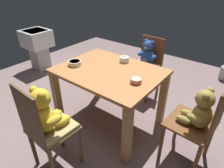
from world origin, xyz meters
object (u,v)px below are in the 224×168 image
Objects in this scene: teddy_chair_near_right at (200,116)px; porridge_bowl_terracotta_near_right at (136,81)px; teddy_chair_far_center at (146,60)px; porridge_bowl_white_far_center at (124,59)px; porridge_bowl_cream_near_left at (75,63)px; teddy_chair_near_front at (46,119)px; sink_basin at (38,44)px; dining_table at (109,80)px.

porridge_bowl_terracotta_near_right is (-0.61, -0.09, 0.18)m from teddy_chair_near_right.
teddy_chair_far_center is 7.79× the size of porridge_bowl_terracotta_near_right.
porridge_bowl_white_far_center is (-0.99, 0.25, 0.19)m from teddy_chair_near_right.
porridge_bowl_cream_near_left is 1.30× the size of porridge_bowl_white_far_center.
porridge_bowl_terracotta_near_right is at bearing -23.66° from teddy_chair_near_front.
teddy_chair_far_center is 0.59m from porridge_bowl_white_far_center.
porridge_bowl_cream_near_left is 0.78m from porridge_bowl_terracotta_near_right.
porridge_bowl_terracotta_near_right is 2.49m from sink_basin.
dining_table is at bearing -91.10° from porridge_bowl_white_far_center.
sink_basin is at bearing 161.91° from porridge_bowl_cream_near_left.
teddy_chair_near_right is 0.99× the size of teddy_chair_near_front.
dining_table is at bearing 2.32° from teddy_chair_near_front.
teddy_chair_far_center reaches higher than dining_table.
teddy_chair_near_right is 1.04m from porridge_bowl_white_far_center.
teddy_chair_far_center reaches higher than porridge_bowl_white_far_center.
porridge_bowl_cream_near_left is (-0.39, 0.70, 0.16)m from teddy_chair_near_front.
porridge_bowl_cream_near_left is (-1.38, -0.18, 0.19)m from teddy_chair_near_right.
dining_table is 1.29× the size of teddy_chair_far_center.
teddy_chair_near_front reaches higher than sink_basin.
teddy_chair_near_right is 8.34× the size of porridge_bowl_terracotta_near_right.
dining_table is 0.84m from teddy_chair_near_front.
dining_table is 9.65× the size of porridge_bowl_white_far_center.
porridge_bowl_terracotta_near_right reaches higher than dining_table.
porridge_bowl_white_far_center reaches higher than porridge_bowl_cream_near_left.
teddy_chair_near_front is 8.43× the size of porridge_bowl_terracotta_near_right.
sink_basin is at bearing 176.85° from porridge_bowl_white_far_center.
porridge_bowl_terracotta_near_right is 0.96× the size of porridge_bowl_white_far_center.
teddy_chair_near_front is at bearing -90.27° from porridge_bowl_white_far_center.
dining_table is at bearing -10.95° from sink_basin.
teddy_chair_near_right is 1.07× the size of teddy_chair_far_center.
teddy_chair_far_center is 0.99m from porridge_bowl_terracotta_near_right.
porridge_bowl_white_far_center is 0.16× the size of sink_basin.
porridge_bowl_cream_near_left reaches higher than dining_table.
teddy_chair_near_front is (0.00, -0.84, -0.00)m from dining_table.
teddy_chair_near_front is at bearing 44.91° from teddy_chair_near_right.
teddy_chair_near_front is 0.82m from porridge_bowl_cream_near_left.
dining_table is at bearing 20.43° from porridge_bowl_cream_near_left.
porridge_bowl_white_far_center is at bearing 3.85° from teddy_chair_far_center.
sink_basin is (-2.06, -0.45, -0.07)m from teddy_chair_far_center.
dining_table is at bearing 171.12° from porridge_bowl_terracotta_near_right.
teddy_chair_near_right reaches higher than porridge_bowl_cream_near_left.
porridge_bowl_terracotta_near_right is at bearing -10.62° from sink_basin.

